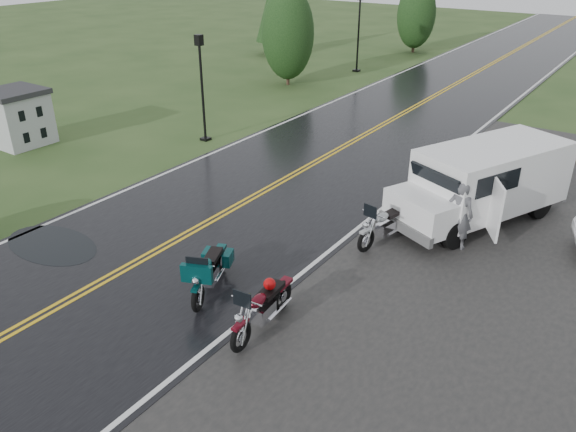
% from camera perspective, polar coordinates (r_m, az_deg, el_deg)
% --- Properties ---
extents(ground, '(120.00, 120.00, 0.00)m').
position_cam_1_polar(ground, '(15.46, -12.88, -3.42)').
color(ground, '#2D471E').
rests_on(ground, ground).
extents(road, '(8.00, 100.00, 0.04)m').
position_cam_1_polar(road, '(22.69, 5.68, 7.01)').
color(road, black).
rests_on(road, ground).
extents(house_left, '(8.60, 8.60, 6.60)m').
position_cam_1_polar(house_left, '(24.66, -26.81, 13.88)').
color(house_left, '#A8AAAD').
rests_on(house_left, ground).
extents(motorcycle_red, '(1.01, 2.31, 1.33)m').
position_cam_1_polar(motorcycle_red, '(11.31, -4.87, -11.05)').
color(motorcycle_red, '#540914').
rests_on(motorcycle_red, ground).
extents(motorcycle_teal, '(1.62, 2.34, 1.30)m').
position_cam_1_polar(motorcycle_teal, '(12.54, -9.23, -7.21)').
color(motorcycle_teal, '#043535').
rests_on(motorcycle_teal, ground).
extents(motorcycle_silver, '(1.20, 2.32, 1.31)m').
position_cam_1_polar(motorcycle_silver, '(14.75, 7.98, -1.60)').
color(motorcycle_silver, '#9A9EA1').
rests_on(motorcycle_silver, ground).
extents(van_white, '(4.38, 6.20, 2.29)m').
position_cam_1_polar(van_white, '(16.38, 12.39, 2.87)').
color(van_white, white).
rests_on(van_white, ground).
extents(person_at_van, '(0.70, 0.46, 1.91)m').
position_cam_1_polar(person_at_van, '(15.44, 17.05, 0.01)').
color(person_at_van, '#515257').
rests_on(person_at_van, ground).
extents(lamp_post_near_left, '(0.36, 0.36, 4.26)m').
position_cam_1_polar(lamp_post_near_left, '(23.10, -8.71, 12.65)').
color(lamp_post_near_left, black).
rests_on(lamp_post_near_left, ground).
extents(lamp_post_far_left, '(0.40, 0.40, 4.69)m').
position_cam_1_polar(lamp_post_far_left, '(36.07, 7.18, 18.01)').
color(lamp_post_far_left, black).
rests_on(lamp_post_far_left, ground).
extents(tree_left_mid, '(2.89, 2.89, 4.51)m').
position_cam_1_polar(tree_left_mid, '(32.38, -0.01, 17.10)').
color(tree_left_mid, '#1E3D19').
rests_on(tree_left_mid, ground).
extents(tree_left_far, '(2.71, 2.71, 4.17)m').
position_cam_1_polar(tree_left_far, '(43.30, 12.84, 18.64)').
color(tree_left_far, '#1E3D19').
rests_on(tree_left_far, ground).
extents(pine_left_far, '(2.63, 2.63, 5.47)m').
position_cam_1_polar(pine_left_far, '(41.25, -1.39, 19.79)').
color(pine_left_far, '#1E3D19').
rests_on(pine_left_far, ground).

